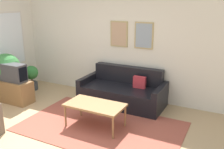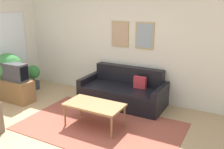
% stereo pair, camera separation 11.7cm
% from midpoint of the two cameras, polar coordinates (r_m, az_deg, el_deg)
% --- Properties ---
extents(ground_plane, '(16.00, 16.00, 0.00)m').
position_cam_midpoint_polar(ground_plane, '(4.56, -15.99, -14.56)').
color(ground_plane, tan).
extents(area_rug, '(3.01, 1.85, 0.01)m').
position_cam_midpoint_polar(area_rug, '(4.86, -3.22, -11.75)').
color(area_rug, '#9E4C3D').
rests_on(area_rug, ground_plane).
extents(wall_back, '(8.00, 0.09, 2.70)m').
position_cam_midpoint_polar(wall_back, '(6.11, -0.38, 7.57)').
color(wall_back, silver).
rests_on(wall_back, ground_plane).
extents(couch, '(1.92, 0.90, 0.83)m').
position_cam_midpoint_polar(couch, '(5.76, 1.95, -3.99)').
color(couch, black).
rests_on(couch, ground_plane).
extents(coffee_table, '(1.09, 0.59, 0.46)m').
position_cam_midpoint_polar(coffee_table, '(4.70, -4.63, -7.18)').
color(coffee_table, olive).
rests_on(coffee_table, ground_plane).
extents(tv_stand, '(0.81, 0.40, 0.52)m').
position_cam_midpoint_polar(tv_stand, '(6.30, -21.67, -3.65)').
color(tv_stand, olive).
rests_on(tv_stand, ground_plane).
extents(tv, '(0.61, 0.28, 0.41)m').
position_cam_midpoint_polar(tv, '(6.16, -22.11, 0.41)').
color(tv, '#424247').
rests_on(tv, tv_stand).
extents(potted_plant_tall, '(0.67, 0.67, 1.10)m').
position_cam_midpoint_polar(potted_plant_tall, '(6.56, -23.43, 1.08)').
color(potted_plant_tall, beige).
rests_on(potted_plant_tall, ground_plane).
extents(potted_plant_by_window, '(0.36, 0.36, 0.66)m').
position_cam_midpoint_polar(potted_plant_by_window, '(6.99, -18.37, -0.34)').
color(potted_plant_by_window, '#383D42').
rests_on(potted_plant_by_window, ground_plane).
extents(potted_plant_small, '(0.40, 0.40, 0.71)m').
position_cam_midpoint_polar(potted_plant_small, '(6.62, -21.50, -0.88)').
color(potted_plant_small, '#383D42').
rests_on(potted_plant_small, ground_plane).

